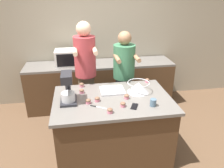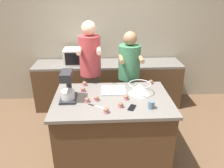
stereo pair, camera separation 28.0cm
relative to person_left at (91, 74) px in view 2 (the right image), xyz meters
The scene contains 21 objects.
ground_plane 1.24m from the person_left, 68.07° to the right, with size 16.00×16.00×0.00m, color brown.
back_wall 1.18m from the person_left, 74.00° to the left, with size 10.00×0.06×2.70m.
island_counter 0.95m from the person_left, 68.07° to the right, with size 1.52×1.01×0.89m.
back_counter 0.92m from the person_left, 66.81° to the left, with size 2.80×0.60×0.89m.
person_left is the anchor object (origin of this frame).
person_right 0.62m from the person_left, ahead, with size 0.36×0.51×1.61m.
stand_mixer 0.81m from the person_left, 108.83° to the right, with size 0.20×0.30×0.38m.
mixing_bowl 0.92m from the person_left, 42.61° to the right, with size 0.30×0.30×0.14m.
baking_tray 0.65m from the person_left, 58.88° to the right, with size 0.33×0.29×0.04m.
microwave_oven 0.75m from the person_left, 108.89° to the left, with size 0.55×0.35×0.29m.
cell_phone 1.14m from the person_left, 62.61° to the right, with size 0.12×0.16×0.01m.
drinking_glass 1.28m from the person_left, 53.82° to the right, with size 0.08×0.08×0.09m.
knife 0.96m from the person_left, 84.82° to the right, with size 0.20×0.13×0.01m.
cupcake_0 0.96m from the person_left, 19.66° to the right, with size 0.07×0.07×0.06m.
cupcake_1 0.34m from the person_left, 103.54° to the right, with size 0.07×0.07×0.06m.
cupcake_2 0.81m from the person_left, 83.02° to the right, with size 0.07×0.07×0.06m.
cupcake_3 1.13m from the person_left, 79.03° to the right, with size 0.07×0.07×0.06m.
cupcake_4 1.06m from the person_left, 68.45° to the right, with size 0.07×0.07×0.06m.
cupcake_5 0.55m from the person_left, 99.16° to the right, with size 0.07×0.07×0.06m.
cupcake_6 0.93m from the person_left, 59.00° to the right, with size 0.07×0.07×0.06m.
cupcake_7 0.84m from the person_left, 91.15° to the right, with size 0.07×0.07×0.06m.
Camera 2 is at (-0.13, -2.51, 2.21)m, focal length 35.00 mm.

